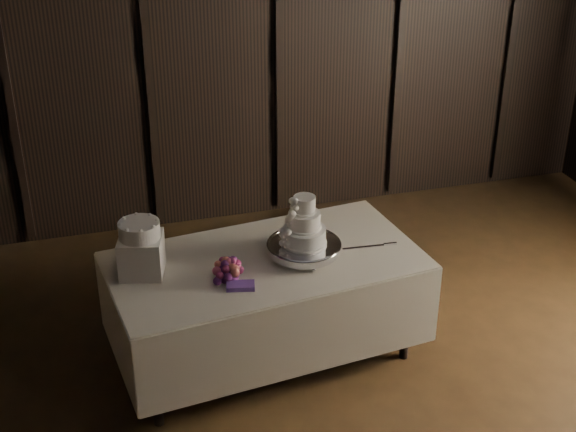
{
  "coord_description": "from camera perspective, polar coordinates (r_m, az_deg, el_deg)",
  "views": [
    {
      "loc": [
        -1.76,
        -2.9,
        3.35
      ],
      "look_at": [
        -0.53,
        1.38,
        1.05
      ],
      "focal_mm": 50.0,
      "sensor_mm": 36.0,
      "label": 1
    }
  ],
  "objects": [
    {
      "name": "cake_stand",
      "position": [
        5.14,
        1.14,
        -2.41
      ],
      "size": [
        0.59,
        0.59,
        0.09
      ],
      "primitive_type": "cylinder",
      "rotation": [
        0.0,
        0.0,
        -0.25
      ],
      "color": "silver",
      "rests_on": "display_table"
    },
    {
      "name": "cake_knife",
      "position": [
        5.27,
        5.36,
        -2.22
      ],
      "size": [
        0.37,
        0.05,
        0.01
      ],
      "primitive_type": "cube",
      "rotation": [
        0.0,
        0.0,
        -0.08
      ],
      "color": "silver",
      "rests_on": "display_table"
    },
    {
      "name": "box_pedestal",
      "position": [
        5.0,
        -10.37,
        -2.74
      ],
      "size": [
        0.32,
        0.32,
        0.25
      ],
      "primitive_type": "cube",
      "rotation": [
        0.0,
        0.0,
        -0.25
      ],
      "color": "white",
      "rests_on": "display_table"
    },
    {
      "name": "display_table",
      "position": [
        5.31,
        -1.57,
        -6.29
      ],
      "size": [
        2.1,
        1.26,
        0.76
      ],
      "rotation": [
        0.0,
        0.0,
        0.12
      ],
      "color": "beige",
      "rests_on": "ground"
    },
    {
      "name": "bouquet",
      "position": [
        4.9,
        -4.3,
        -3.9
      ],
      "size": [
        0.35,
        0.43,
        0.18
      ],
      "primitive_type": null,
      "rotation": [
        0.0,
        0.0,
        -0.22
      ],
      "color": "#CF4D6D",
      "rests_on": "display_table"
    },
    {
      "name": "small_cake",
      "position": [
        4.92,
        -10.54,
        -0.97
      ],
      "size": [
        0.29,
        0.29,
        0.1
      ],
      "primitive_type": "cylinder",
      "rotation": [
        0.0,
        0.0,
        -0.17
      ],
      "color": "white",
      "rests_on": "box_pedestal"
    },
    {
      "name": "wedding_cake",
      "position": [
        5.04,
        0.94,
        -0.78
      ],
      "size": [
        0.32,
        0.28,
        0.33
      ],
      "rotation": [
        0.0,
        0.0,
        0.23
      ],
      "color": "white",
      "rests_on": "cake_stand"
    },
    {
      "name": "room",
      "position": [
        3.87,
        13.29,
        -2.1
      ],
      "size": [
        6.08,
        7.08,
        3.08
      ],
      "color": "black",
      "rests_on": "ground"
    }
  ]
}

